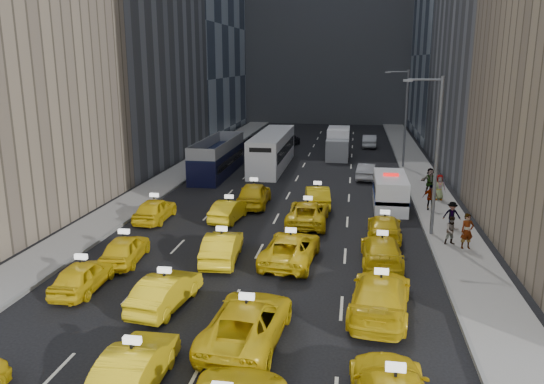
{
  "coord_description": "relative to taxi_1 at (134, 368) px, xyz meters",
  "views": [
    {
      "loc": [
        4.79,
        -17.99,
        9.82
      ],
      "look_at": [
        -0.1,
        12.97,
        2.0
      ],
      "focal_mm": 35.0,
      "sensor_mm": 36.0,
      "label": 1
    }
  ],
  "objects": [
    {
      "name": "taxi_7",
      "position": [
        7.59,
        6.21,
        0.08
      ],
      "size": [
        2.83,
        5.74,
        1.6
      ],
      "primitive_type": "imported",
      "rotation": [
        0.0,
        0.0,
        3.03
      ],
      "color": "yellow",
      "rests_on": "ground"
    },
    {
      "name": "taxi_9",
      "position": [
        0.0,
        10.85,
        0.02
      ],
      "size": [
        1.92,
        4.59,
        1.48
      ],
      "primitive_type": "imported",
      "rotation": [
        0.0,
        0.0,
        3.22
      ],
      "color": "yellow",
      "rests_on": "ground"
    },
    {
      "name": "taxi_16",
      "position": [
        -0.38,
        21.32,
        0.11
      ],
      "size": [
        2.1,
        4.93,
        1.66
      ],
      "primitive_type": "imported",
      "rotation": [
        0.0,
        0.0,
        3.17
      ],
      "color": "yellow",
      "rests_on": "ground"
    },
    {
      "name": "curb_east",
      "position": [
        10.64,
        29.5,
        -0.63
      ],
      "size": [
        0.15,
        90.0,
        0.18
      ],
      "primitive_type": "cube",
      "color": "slate",
      "rests_on": "ground"
    },
    {
      "name": "taxi_1",
      "position": [
        0.0,
        0.0,
        0.0
      ],
      "size": [
        1.57,
        4.4,
        1.44
      ],
      "primitive_type": "imported",
      "rotation": [
        0.0,
        0.0,
        3.15
      ],
      "color": "yellow",
      "rests_on": "ground"
    },
    {
      "name": "taxi_12",
      "position": [
        -5.85,
        16.87,
        0.0
      ],
      "size": [
        1.76,
        4.28,
        1.45
      ],
      "primitive_type": "imported",
      "rotation": [
        0.0,
        0.0,
        3.15
      ],
      "color": "yellow",
      "rests_on": "ground"
    },
    {
      "name": "misc_car_0",
      "position": [
        7.48,
        31.23,
        -0.05
      ],
      "size": [
        1.95,
        4.25,
        1.35
      ],
      "primitive_type": "imported",
      "rotation": [
        0.0,
        0.0,
        3.01
      ],
      "color": "#94959B",
      "rests_on": "ground"
    },
    {
      "name": "taxi_11",
      "position": [
        7.88,
        11.67,
        -0.02
      ],
      "size": [
        2.03,
        4.85,
        1.4
      ],
      "primitive_type": "imported",
      "rotation": [
        0.0,
        0.0,
        3.16
      ],
      "color": "yellow",
      "rests_on": "ground"
    },
    {
      "name": "taxi_14",
      "position": [
        3.68,
        17.68,
        -0.0
      ],
      "size": [
        2.41,
        5.18,
        1.44
      ],
      "primitive_type": "imported",
      "rotation": [
        0.0,
        0.0,
        3.15
      ],
      "color": "yellow",
      "rests_on": "ground"
    },
    {
      "name": "city_bus",
      "position": [
        -1.25,
        34.9,
        0.9
      ],
      "size": [
        3.62,
        12.8,
        3.26
      ],
      "rotation": [
        0.0,
        0.0,
        0.08
      ],
      "color": "silver",
      "rests_on": "ground"
    },
    {
      "name": "misc_car_2",
      "position": [
        4.01,
        48.8,
        -0.04
      ],
      "size": [
        2.24,
        4.81,
        1.36
      ],
      "primitive_type": "imported",
      "rotation": [
        0.0,
        0.0,
        3.21
      ],
      "color": "slate",
      "rests_on": "ground"
    },
    {
      "name": "taxi_5",
      "position": [
        -1.01,
        5.5,
        -0.03
      ],
      "size": [
        2.01,
        4.38,
        1.39
      ],
      "primitive_type": "imported",
      "rotation": [
        0.0,
        0.0,
        3.01
      ],
      "color": "yellow",
      "rests_on": "ground"
    },
    {
      "name": "pedestrian_3",
      "position": [
        11.45,
        21.67,
        0.27
      ],
      "size": [
        0.99,
        0.47,
        1.68
      ],
      "primitive_type": "imported",
      "rotation": [
        0.0,
        0.0,
        0.02
      ],
      "color": "gray",
      "rests_on": "sidewalk_east"
    },
    {
      "name": "pedestrian_0",
      "position": [
        12.37,
        14.25,
        0.38
      ],
      "size": [
        0.78,
        0.61,
        1.9
      ],
      "primitive_type": "imported",
      "rotation": [
        0.0,
        0.0,
        0.25
      ],
      "color": "gray",
      "rests_on": "sidewalk_east"
    },
    {
      "name": "double_decker",
      "position": [
        -5.5,
        31.09,
        0.81
      ],
      "size": [
        2.86,
        10.74,
        3.1
      ],
      "rotation": [
        0.0,
        0.0,
        0.04
      ],
      "color": "black",
      "rests_on": "ground"
    },
    {
      "name": "pedestrian_5",
      "position": [
        12.05,
        26.61,
        0.35
      ],
      "size": [
        1.77,
        1.15,
        1.85
      ],
      "primitive_type": "imported",
      "rotation": [
        0.0,
        0.0,
        0.42
      ],
      "color": "gray",
      "rests_on": "sidewalk_east"
    },
    {
      "name": "box_truck",
      "position": [
        4.65,
        41.24,
        0.73
      ],
      "size": [
        2.95,
        6.71,
        2.97
      ],
      "rotation": [
        0.0,
        0.0,
        -0.11
      ],
      "color": "white",
      "rests_on": "ground"
    },
    {
      "name": "streetlight_far",
      "position": [
        10.77,
        36.5,
        4.2
      ],
      "size": [
        2.15,
        0.22,
        9.0
      ],
      "color": "#595B60",
      "rests_on": "ground"
    },
    {
      "name": "misc_car_4",
      "position": [
        8.01,
        48.42,
        0.01
      ],
      "size": [
        1.64,
        4.46,
        1.46
      ],
      "primitive_type": "imported",
      "rotation": [
        0.0,
        0.0,
        3.12
      ],
      "color": "#9FA1A6",
      "rests_on": "ground"
    },
    {
      "name": "taxi_8",
      "position": [
        -4.74,
        9.95,
        -0.03
      ],
      "size": [
        2.02,
        4.2,
        1.38
      ],
      "primitive_type": "imported",
      "rotation": [
        0.0,
        0.0,
        3.24
      ],
      "color": "yellow",
      "rests_on": "ground"
    },
    {
      "name": "curb_west",
      "position": [
        -7.46,
        29.5,
        -0.63
      ],
      "size": [
        0.15,
        90.0,
        0.18
      ],
      "primitive_type": "cube",
      "color": "slate",
      "rests_on": "ground"
    },
    {
      "name": "taxi_10",
      "position": [
        3.41,
        11.24,
        0.0
      ],
      "size": [
        2.83,
        5.4,
        1.45
      ],
      "primitive_type": "imported",
      "rotation": [
        0.0,
        0.0,
        3.06
      ],
      "color": "yellow",
      "rests_on": "ground"
    },
    {
      "name": "taxi_6",
      "position": [
        2.82,
        3.35,
        0.04
      ],
      "size": [
        2.89,
        5.63,
        1.52
      ],
      "primitive_type": "imported",
      "rotation": [
        0.0,
        0.0,
        3.07
      ],
      "color": "yellow",
      "rests_on": "ground"
    },
    {
      "name": "taxi_4",
      "position": [
        -5.15,
        6.5,
        -0.05
      ],
      "size": [
        1.67,
        3.97,
        1.34
      ],
      "primitive_type": "imported",
      "rotation": [
        0.0,
        0.0,
        3.16
      ],
      "color": "yellow",
      "rests_on": "ground"
    },
    {
      "name": "streetlight_near",
      "position": [
        10.77,
        16.5,
        4.2
      ],
      "size": [
        2.15,
        0.22,
        9.0
      ],
      "color": "#595B60",
      "rests_on": "ground"
    },
    {
      "name": "pedestrian_1",
      "position": [
        11.71,
        14.77,
        0.21
      ],
      "size": [
        0.83,
        0.57,
        1.56
      ],
      "primitive_type": "imported",
      "rotation": [
        0.0,
        0.0,
        0.22
      ],
      "color": "gray",
      "rests_on": "sidewalk_east"
    },
    {
      "name": "taxi_15",
      "position": [
        8.19,
        15.65,
        -0.06
      ],
      "size": [
        2.0,
        4.63,
        1.33
      ],
      "primitive_type": "imported",
      "rotation": [
        0.0,
        0.0,
        3.11
      ],
      "color": "yellow",
      "rests_on": "ground"
    },
    {
      "name": "pedestrian_2",
      "position": [
        12.2,
        17.83,
        0.22
      ],
      "size": [
        1.05,
        0.48,
        1.58
      ],
      "primitive_type": "imported",
      "rotation": [
        0.0,
        0.0,
        -0.06
      ],
      "color": "gray",
      "rests_on": "sidewalk_east"
    },
    {
      "name": "taxi_17",
      "position": [
        3.96,
        21.77,
        0.01
      ],
      "size": [
        2.13,
        4.6,
        1.46
      ],
      "primitive_type": "imported",
      "rotation": [
        0.0,
        0.0,
        3.28
      ],
      "color": "yellow",
      "rests_on": "ground"
    },
    {
      "name": "taxi_13",
      "position": [
        -1.27,
        17.7,
        -0.06
      ],
      "size": [
        1.88,
        4.15,
        1.32
      ],
      "primitive_type": "imported",
      "rotation": [
        0.0,
        0.0,
        3.02
      ],
      "color": "yellow",
      "rests_on": "ground"
    },
    {
      "name": "sidewalk_west",
      "position": [
        -8.91,
        29.5,
        -0.65
      ],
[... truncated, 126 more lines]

